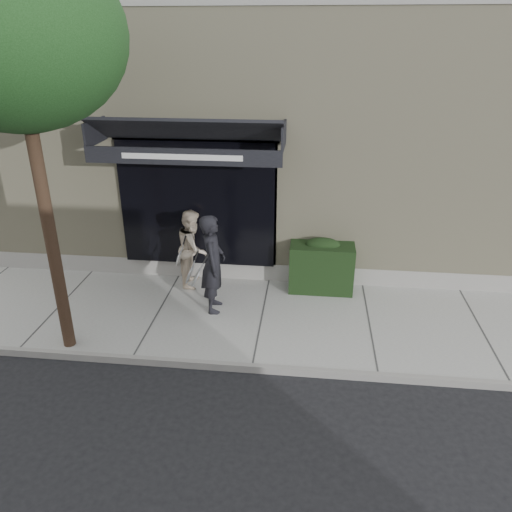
# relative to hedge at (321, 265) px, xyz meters

# --- Properties ---
(ground) EXTENTS (80.00, 80.00, 0.00)m
(ground) POSITION_rel_hedge_xyz_m (-1.10, -1.25, -0.66)
(ground) COLOR black
(ground) RESTS_ON ground
(sidewalk) EXTENTS (20.00, 3.00, 0.12)m
(sidewalk) POSITION_rel_hedge_xyz_m (-1.10, -1.25, -0.60)
(sidewalk) COLOR gray
(sidewalk) RESTS_ON ground
(curb) EXTENTS (20.00, 0.10, 0.14)m
(curb) POSITION_rel_hedge_xyz_m (-1.10, -2.80, -0.59)
(curb) COLOR gray
(curb) RESTS_ON ground
(building_facade) EXTENTS (14.30, 8.04, 5.64)m
(building_facade) POSITION_rel_hedge_xyz_m (-1.11, 3.71, 2.08)
(building_facade) COLOR #BBB38F
(building_facade) RESTS_ON ground
(hedge) EXTENTS (1.30, 0.70, 1.14)m
(hedge) POSITION_rel_hedge_xyz_m (0.00, 0.00, 0.00)
(hedge) COLOR black
(hedge) RESTS_ON sidewalk
(street_tree) EXTENTS (3.00, 3.00, 6.28)m
(street_tree) POSITION_rel_hedge_xyz_m (-4.30, -2.55, 4.32)
(street_tree) COLOR black
(street_tree) RESTS_ON ground
(pedestrian_front) EXTENTS (0.75, 0.84, 1.92)m
(pedestrian_front) POSITION_rel_hedge_xyz_m (-2.05, -1.07, 0.42)
(pedestrian_front) COLOR black
(pedestrian_front) RESTS_ON sidewalk
(pedestrian_back) EXTENTS (0.64, 0.83, 1.64)m
(pedestrian_back) POSITION_rel_hedge_xyz_m (-2.67, -0.05, 0.28)
(pedestrian_back) COLOR beige
(pedestrian_back) RESTS_ON sidewalk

